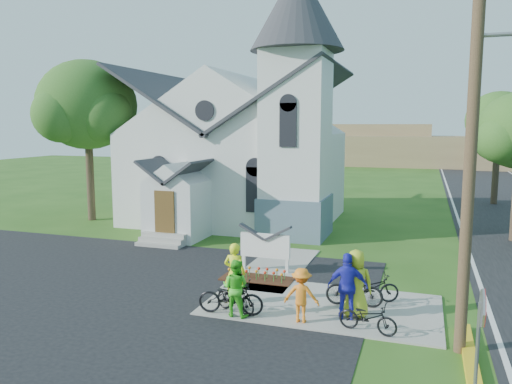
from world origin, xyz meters
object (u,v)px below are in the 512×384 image
(bike_0, at_px, (231,297))
(bike_1, at_px, (235,298))
(bike_4, at_px, (368,317))
(stop_sign, at_px, (481,324))
(cyclist_0, at_px, (235,273))
(cyclist_3, at_px, (301,295))
(bike_2, at_px, (370,288))
(utility_pole, at_px, (475,130))
(church_sign, at_px, (265,246))
(bike_3, at_px, (354,290))
(cyclist_4, at_px, (356,283))
(cyclist_1, at_px, (236,288))
(cyclist_2, at_px, (348,286))

(bike_0, xyz_separation_m, bike_1, (0.08, 0.14, -0.06))
(bike_1, relative_size, bike_4, 0.94)
(stop_sign, xyz_separation_m, cyclist_0, (-6.52, 3.98, -0.79))
(stop_sign, distance_m, cyclist_3, 5.37)
(bike_0, xyz_separation_m, bike_2, (3.74, 2.26, -0.04))
(utility_pole, relative_size, stop_sign, 4.03)
(bike_1, relative_size, bike_2, 0.84)
(church_sign, height_order, bike_3, church_sign)
(utility_pole, height_order, cyclist_4, utility_pole)
(church_sign, height_order, stop_sign, stop_sign)
(cyclist_1, height_order, bike_3, cyclist_1)
(church_sign, bearing_deg, cyclist_2, -45.15)
(cyclist_3, relative_size, cyclist_4, 0.79)
(cyclist_2, distance_m, cyclist_4, 0.34)
(church_sign, bearing_deg, bike_3, -35.03)
(bike_3, bearing_deg, cyclist_4, -173.70)
(church_sign, relative_size, bike_2, 1.23)
(cyclist_0, bearing_deg, cyclist_2, 177.46)
(cyclist_1, xyz_separation_m, cyclist_4, (3.27, 1.06, 0.15))
(bike_1, bearing_deg, cyclist_3, -68.13)
(cyclist_2, bearing_deg, cyclist_0, -13.00)
(church_sign, height_order, cyclist_1, cyclist_1)
(bike_3, bearing_deg, cyclist_1, 116.73)
(church_sign, relative_size, utility_pole, 0.22)
(utility_pole, xyz_separation_m, cyclist_3, (-4.15, 0.48, -4.59))
(stop_sign, distance_m, bike_4, 4.07)
(cyclist_0, distance_m, bike_0, 1.04)
(bike_3, relative_size, cyclist_4, 0.88)
(church_sign, relative_size, bike_4, 1.40)
(bike_1, xyz_separation_m, bike_2, (3.65, 2.12, 0.02))
(bike_2, height_order, cyclist_4, cyclist_4)
(bike_4, bearing_deg, bike_2, 16.02)
(stop_sign, relative_size, bike_2, 1.39)
(cyclist_0, xyz_separation_m, bike_0, (0.23, -0.91, -0.44))
(bike_1, xyz_separation_m, cyclist_4, (3.37, 0.85, 0.53))
(cyclist_0, relative_size, bike_3, 1.10)
(cyclist_1, relative_size, bike_4, 1.05)
(cyclist_3, bearing_deg, cyclist_4, -150.75)
(utility_pole, bearing_deg, stop_sign, -88.51)
(utility_pole, distance_m, cyclist_0, 7.92)
(utility_pole, bearing_deg, church_sign, 144.40)
(cyclist_2, bearing_deg, bike_1, 0.53)
(bike_0, xyz_separation_m, cyclist_1, (0.18, -0.07, 0.32))
(cyclist_4, distance_m, bike_4, 1.27)
(cyclist_3, distance_m, bike_4, 1.88)
(cyclist_1, xyz_separation_m, cyclist_2, (3.08, 0.79, 0.12))
(bike_1, bearing_deg, church_sign, 28.55)
(cyclist_4, bearing_deg, cyclist_3, 15.23)
(cyclist_2, bearing_deg, utility_pole, 150.01)
(cyclist_0, relative_size, cyclist_1, 1.14)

